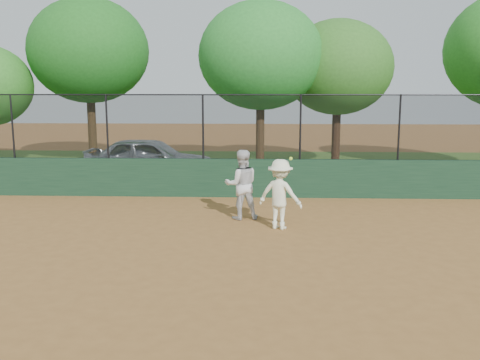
{
  "coord_description": "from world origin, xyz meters",
  "views": [
    {
      "loc": [
        1.32,
        -10.47,
        3.41
      ],
      "look_at": [
        0.8,
        2.2,
        1.2
      ],
      "focal_mm": 40.0,
      "sensor_mm": 36.0,
      "label": 1
    }
  ],
  "objects_px": {
    "player_second": "(242,185)",
    "tree_2": "(261,56)",
    "tree_1": "(89,51)",
    "player_main": "(280,194)",
    "parked_car": "(150,159)",
    "tree_3": "(338,68)"
  },
  "relations": [
    {
      "from": "player_main",
      "to": "tree_1",
      "type": "bearing_deg",
      "value": 127.2
    },
    {
      "from": "player_second",
      "to": "tree_2",
      "type": "height_order",
      "value": "tree_2"
    },
    {
      "from": "player_main",
      "to": "tree_3",
      "type": "relative_size",
      "value": 0.29
    },
    {
      "from": "player_main",
      "to": "tree_1",
      "type": "xyz_separation_m",
      "value": [
        -7.85,
        10.34,
        4.08
      ]
    },
    {
      "from": "player_second",
      "to": "tree_2",
      "type": "relative_size",
      "value": 0.27
    },
    {
      "from": "player_main",
      "to": "tree_1",
      "type": "height_order",
      "value": "tree_1"
    },
    {
      "from": "tree_2",
      "to": "tree_3",
      "type": "bearing_deg",
      "value": 17.66
    },
    {
      "from": "player_second",
      "to": "tree_3",
      "type": "xyz_separation_m",
      "value": [
        3.68,
        9.28,
        3.3
      ]
    },
    {
      "from": "tree_1",
      "to": "tree_2",
      "type": "distance_m",
      "value": 7.42
    },
    {
      "from": "player_second",
      "to": "tree_2",
      "type": "distance_m",
      "value": 9.07
    },
    {
      "from": "tree_1",
      "to": "tree_3",
      "type": "xyz_separation_m",
      "value": [
        10.56,
        -0.11,
        -0.71
      ]
    },
    {
      "from": "parked_car",
      "to": "tree_3",
      "type": "height_order",
      "value": "tree_3"
    },
    {
      "from": "player_main",
      "to": "tree_2",
      "type": "height_order",
      "value": "tree_2"
    },
    {
      "from": "player_second",
      "to": "tree_3",
      "type": "bearing_deg",
      "value": -121.96
    },
    {
      "from": "tree_1",
      "to": "tree_3",
      "type": "distance_m",
      "value": 10.59
    },
    {
      "from": "player_second",
      "to": "player_main",
      "type": "height_order",
      "value": "player_second"
    },
    {
      "from": "player_second",
      "to": "player_main",
      "type": "relative_size",
      "value": 1.02
    },
    {
      "from": "parked_car",
      "to": "player_second",
      "type": "xyz_separation_m",
      "value": [
        3.6,
        -5.73,
        0.11
      ]
    },
    {
      "from": "tree_1",
      "to": "tree_2",
      "type": "relative_size",
      "value": 1.05
    },
    {
      "from": "parked_car",
      "to": "tree_2",
      "type": "height_order",
      "value": "tree_2"
    },
    {
      "from": "tree_2",
      "to": "tree_1",
      "type": "bearing_deg",
      "value": 171.19
    },
    {
      "from": "player_main",
      "to": "tree_2",
      "type": "distance_m",
      "value": 9.97
    }
  ]
}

